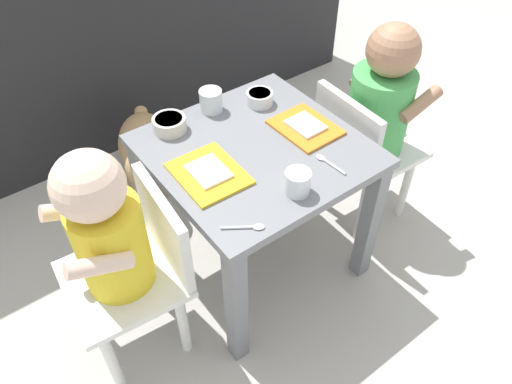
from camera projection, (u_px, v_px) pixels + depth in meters
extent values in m
plane|color=#B2ADA3|center=(256.00, 258.00, 1.65)|extent=(7.00, 7.00, 0.00)
cube|color=#232326|center=(99.00, 9.00, 1.86)|extent=(2.17, 0.38, 1.00)
cube|color=slate|center=(256.00, 151.00, 1.32)|extent=(0.54, 0.53, 0.03)
cube|color=slate|center=(236.00, 307.00, 1.25)|extent=(0.04, 0.04, 0.45)
cube|color=slate|center=(369.00, 223.00, 1.46)|extent=(0.04, 0.04, 0.45)
cube|color=slate|center=(148.00, 201.00, 1.52)|extent=(0.04, 0.04, 0.45)
cube|color=slate|center=(270.00, 143.00, 1.73)|extent=(0.04, 0.04, 0.45)
cube|color=white|center=(123.00, 279.00, 1.24)|extent=(0.30, 0.30, 0.02)
cube|color=white|center=(164.00, 227.00, 1.21)|extent=(0.05, 0.27, 0.22)
cylinder|color=yellow|center=(112.00, 245.00, 1.15)|extent=(0.17, 0.17, 0.25)
sphere|color=beige|center=(88.00, 186.00, 1.01)|extent=(0.16, 0.16, 0.16)
cylinder|color=white|center=(85.00, 301.00, 1.37)|extent=(0.03, 0.03, 0.27)
cylinder|color=white|center=(111.00, 359.00, 1.25)|extent=(0.03, 0.03, 0.27)
cylinder|color=white|center=(153.00, 270.00, 1.44)|extent=(0.03, 0.03, 0.27)
cylinder|color=white|center=(183.00, 321.00, 1.32)|extent=(0.03, 0.03, 0.27)
cylinder|color=beige|center=(72.00, 210.00, 1.15)|extent=(0.15, 0.05, 0.09)
cylinder|color=beige|center=(100.00, 265.00, 1.03)|extent=(0.15, 0.05, 0.09)
cube|color=white|center=(371.00, 148.00, 1.62)|extent=(0.29, 0.29, 0.02)
cube|color=white|center=(346.00, 132.00, 1.48)|extent=(0.04, 0.27, 0.22)
cylinder|color=#4CB259|center=(378.00, 112.00, 1.52)|extent=(0.19, 0.19, 0.27)
sphere|color=#A87A5B|center=(393.00, 50.00, 1.38)|extent=(0.15, 0.15, 0.15)
cylinder|color=white|center=(406.00, 186.00, 1.70)|extent=(0.03, 0.03, 0.27)
cylinder|color=white|center=(365.00, 154.00, 1.82)|extent=(0.03, 0.03, 0.27)
cylinder|color=white|center=(363.00, 209.00, 1.62)|extent=(0.03, 0.03, 0.27)
cylinder|color=white|center=(323.00, 175.00, 1.74)|extent=(0.03, 0.03, 0.27)
cylinder|color=#A87A5B|center=(420.00, 104.00, 1.43)|extent=(0.15, 0.05, 0.09)
cylinder|color=#A87A5B|center=(370.00, 73.00, 1.55)|extent=(0.15, 0.05, 0.09)
ellipsoid|color=tan|center=(144.00, 143.00, 1.79)|extent=(0.29, 0.35, 0.16)
sphere|color=tan|center=(144.00, 166.00, 1.63)|extent=(0.13, 0.13, 0.13)
sphere|color=black|center=(145.00, 176.00, 1.61)|extent=(0.06, 0.06, 0.06)
torus|color=green|center=(144.00, 162.00, 1.67)|extent=(0.11, 0.07, 0.11)
sphere|color=tan|center=(141.00, 112.00, 1.87)|extent=(0.05, 0.05, 0.05)
cylinder|color=tan|center=(135.00, 186.00, 1.81)|extent=(0.04, 0.04, 0.12)
cylinder|color=tan|center=(165.00, 182.00, 1.83)|extent=(0.04, 0.04, 0.12)
cylinder|color=tan|center=(134.00, 157.00, 1.93)|extent=(0.04, 0.04, 0.12)
cylinder|color=tan|center=(162.00, 153.00, 1.94)|extent=(0.04, 0.04, 0.12)
cube|color=gold|center=(209.00, 174.00, 1.24)|extent=(0.16, 0.19, 0.01)
cube|color=white|center=(209.00, 171.00, 1.23)|extent=(0.09, 0.11, 0.01)
cube|color=orange|center=(305.00, 127.00, 1.37)|extent=(0.15, 0.18, 0.01)
cube|color=white|center=(306.00, 125.00, 1.37)|extent=(0.08, 0.10, 0.01)
cylinder|color=white|center=(210.00, 101.00, 1.41)|extent=(0.07, 0.07, 0.06)
cylinder|color=silver|center=(210.00, 105.00, 1.42)|extent=(0.06, 0.06, 0.04)
cylinder|color=white|center=(298.00, 182.00, 1.17)|extent=(0.06, 0.06, 0.06)
cylinder|color=silver|center=(297.00, 188.00, 1.19)|extent=(0.05, 0.05, 0.03)
cylinder|color=silver|center=(169.00, 124.00, 1.36)|extent=(0.09, 0.09, 0.04)
cylinder|color=#4C8C33|center=(169.00, 119.00, 1.34)|extent=(0.08, 0.08, 0.01)
cylinder|color=white|center=(260.00, 98.00, 1.45)|extent=(0.08, 0.08, 0.04)
cylinder|color=gold|center=(260.00, 93.00, 1.44)|extent=(0.06, 0.06, 0.01)
cylinder|color=silver|center=(237.00, 228.00, 1.11)|extent=(0.07, 0.05, 0.01)
ellipsoid|color=silver|center=(259.00, 227.00, 1.11)|extent=(0.03, 0.03, 0.01)
cylinder|color=silver|center=(334.00, 167.00, 1.26)|extent=(0.01, 0.08, 0.01)
ellipsoid|color=silver|center=(321.00, 157.00, 1.28)|extent=(0.02, 0.03, 0.01)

